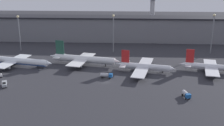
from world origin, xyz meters
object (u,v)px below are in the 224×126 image
service_vehicle_3 (4,84)px  control_tower (152,9)px  airplane_3 (213,67)px  airplane_1 (84,59)px  airplane_2 (144,67)px  service_vehicle_0 (107,75)px  service_vehicle_1 (186,94)px  airplane_0 (15,61)px

service_vehicle_3 → control_tower: bearing=127.8°
service_vehicle_3 → airplane_3: bearing=81.8°
airplane_1 → airplane_3: (75.81, -9.87, -0.57)m
airplane_1 → airplane_2: 38.46m
control_tower → service_vehicle_0: bearing=-104.5°
service_vehicle_3 → airplane_1: bearing=115.5°
airplane_3 → service_vehicle_3: bearing=-153.7°
airplane_1 → service_vehicle_3: bearing=-120.0°
airplane_2 → service_vehicle_1: size_ratio=6.24×
service_vehicle_1 → service_vehicle_0: bearing=-134.6°
airplane_0 → service_vehicle_0: (57.12, -17.87, -1.80)m
service_vehicle_3 → control_tower: size_ratio=0.19×
service_vehicle_0 → service_vehicle_3: service_vehicle_3 is taller
service_vehicle_1 → control_tower: bearing=168.0°
service_vehicle_0 → control_tower: size_ratio=0.17×
airplane_2 → airplane_3: (39.06, 1.46, -0.00)m
airplane_0 → airplane_3: 117.15m
airplane_0 → service_vehicle_1: airplane_0 is taller
service_vehicle_1 → control_tower: 158.17m
airplane_1 → service_vehicle_3: size_ratio=6.56×
airplane_0 → airplane_3: (117.05, -4.67, -0.43)m
airplane_0 → service_vehicle_0: airplane_0 is taller
airplane_2 → airplane_3: size_ratio=0.99×
airplane_1 → control_tower: bearing=77.5°
airplane_0 → airplane_3: bearing=9.8°
airplane_3 → control_tower: bearing=113.9°
airplane_1 → control_tower: size_ratio=1.22×
airplane_0 → service_vehicle_0: size_ratio=7.41×
airplane_3 → service_vehicle_1: airplane_3 is taller
airplane_2 → control_tower: (13.79, 121.91, 19.14)m
airplane_2 → airplane_1: bearing=175.0°
airplane_0 → service_vehicle_3: (7.16, -32.58, -2.05)m
airplane_3 → service_vehicle_0: (-59.94, -13.21, -1.37)m
airplane_1 → service_vehicle_0: airplane_1 is taller
airplane_0 → service_vehicle_0: bearing=-5.3°
control_tower → service_vehicle_3: bearing=-119.7°
airplane_0 → airplane_3: size_ratio=1.26×
airplane_2 → service_vehicle_3: 75.62m
airplane_3 → airplane_2: bearing=-165.8°
airplane_3 → control_tower: (-25.27, 120.45, 19.14)m
airplane_1 → airplane_3: 76.46m
airplane_1 → service_vehicle_0: (15.88, -23.08, -1.94)m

